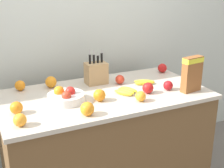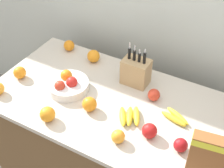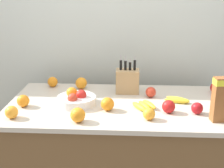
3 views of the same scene
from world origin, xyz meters
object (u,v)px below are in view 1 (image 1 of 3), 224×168
object	(u,v)px
apple_leftmost	(162,68)
fruit_bowl	(66,97)
apple_near_bananas	(148,88)
orange_front_center	(141,96)
orange_front_left	(16,108)
banana_bunch_right	(144,82)
knife_block	(96,73)
banana_bunch_left	(126,91)
orange_mid_left	(20,120)
orange_by_cereal	(51,82)
orange_near_bowl	(20,86)
cereal_box	(192,73)
apple_front	(168,85)
apple_middle	(120,79)
orange_back_center	(87,109)
orange_front_right	(99,95)

from	to	relation	value
apple_leftmost	fruit_bowl	bearing A→B (deg)	-163.74
apple_near_bananas	orange_front_center	xyz separation A→B (m)	(-0.13, -0.11, -0.00)
orange_front_left	orange_front_center	xyz separation A→B (m)	(0.81, -0.16, -0.00)
banana_bunch_right	apple_leftmost	world-z (taller)	apple_leftmost
knife_block	orange_front_left	xyz separation A→B (m)	(-0.68, -0.32, -0.05)
fruit_bowl	banana_bunch_left	distance (m)	0.45
fruit_bowl	orange_mid_left	bearing A→B (deg)	-145.47
orange_by_cereal	orange_near_bowl	bearing A→B (deg)	171.84
fruit_bowl	orange_front_center	bearing A→B (deg)	-24.51
cereal_box	orange_near_bowl	bearing A→B (deg)	145.54
apple_front	apple_middle	size ratio (longest dim) A/B	0.99
apple_leftmost	cereal_box	bearing A→B (deg)	-98.46
orange_back_center	orange_by_cereal	distance (m)	0.60
apple_leftmost	apple_front	bearing A→B (deg)	-118.38
fruit_bowl	orange_front_center	xyz separation A→B (m)	(0.47, -0.21, -0.00)
fruit_bowl	banana_bunch_left	world-z (taller)	fruit_bowl
fruit_bowl	orange_by_cereal	distance (m)	0.33
orange_front_left	apple_front	bearing A→B (deg)	-2.65
apple_near_bananas	orange_front_right	bearing A→B (deg)	177.74
banana_bunch_left	banana_bunch_right	world-z (taller)	banana_bunch_left
orange_near_bowl	orange_front_center	world-z (taller)	orange_near_bowl
banana_bunch_left	orange_front_right	world-z (taller)	orange_front_right
fruit_bowl	orange_front_right	xyz separation A→B (m)	(0.21, -0.09, 0.01)
apple_leftmost	orange_by_cereal	size ratio (longest dim) A/B	0.92
apple_near_bananas	orange_front_center	bearing A→B (deg)	-138.79
knife_block	apple_middle	distance (m)	0.20
fruit_bowl	apple_near_bananas	xyz separation A→B (m)	(0.60, -0.10, 0.00)
orange_front_left	orange_back_center	world-z (taller)	orange_back_center
fruit_bowl	orange_by_cereal	world-z (taller)	fruit_bowl
knife_block	orange_mid_left	world-z (taller)	knife_block
apple_near_bananas	orange_mid_left	xyz separation A→B (m)	(-0.95, -0.14, -0.00)
cereal_box	fruit_bowl	size ratio (longest dim) A/B	1.03
orange_front_left	apple_leftmost	bearing A→B (deg)	14.57
orange_mid_left	apple_near_bananas	bearing A→B (deg)	8.32
orange_mid_left	orange_back_center	bearing A→B (deg)	-4.12
orange_front_center	orange_front_right	size ratio (longest dim) A/B	0.86
orange_front_center	orange_mid_left	bearing A→B (deg)	-178.12
apple_middle	orange_back_center	xyz separation A→B (m)	(-0.45, -0.44, 0.01)
banana_bunch_left	apple_near_bananas	world-z (taller)	apple_near_bananas
knife_block	apple_middle	world-z (taller)	knife_block
apple_leftmost	orange_mid_left	size ratio (longest dim) A/B	1.04
apple_near_bananas	orange_near_bowl	xyz separation A→B (m)	(-0.84, 0.46, -0.00)
cereal_box	apple_leftmost	distance (m)	0.50
apple_middle	orange_near_bowl	distance (m)	0.77
orange_near_bowl	apple_near_bananas	bearing A→B (deg)	-28.86
knife_block	cereal_box	world-z (taller)	knife_block
apple_near_bananas	orange_front_right	size ratio (longest dim) A/B	0.97
banana_bunch_left	cereal_box	bearing A→B (deg)	-19.29
apple_front	apple_leftmost	xyz separation A→B (m)	(0.21, 0.40, 0.00)
cereal_box	orange_near_bowl	xyz separation A→B (m)	(-1.16, 0.56, -0.11)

